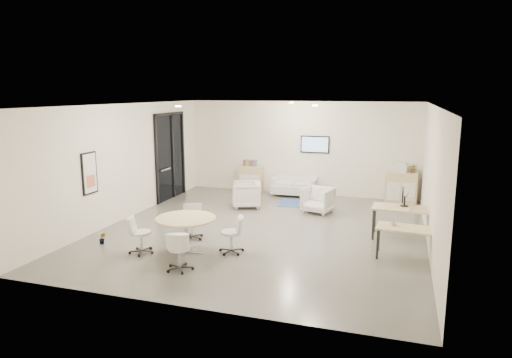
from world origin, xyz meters
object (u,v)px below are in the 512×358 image
object	(u,v)px
armchair_right	(318,199)
armchair_left	(247,193)
desk_rear	(404,211)
loveseat	(294,187)
desk_front	(408,231)
sideboard_left	(251,179)
round_table	(186,221)
sideboard_right	(401,187)

from	to	relation	value
armchair_right	armchair_left	bearing A→B (deg)	-164.57
armchair_left	desk_rear	size ratio (longest dim) A/B	0.57
loveseat	desk_front	distance (m)	6.27
sideboard_left	desk_front	distance (m)	7.41
sideboard_left	round_table	xyz separation A→B (m)	(0.60, -6.40, 0.27)
armchair_right	round_table	distance (m)	4.83
sideboard_right	armchair_right	xyz separation A→B (m)	(-2.32, -2.07, -0.08)
loveseat	desk_front	size ratio (longest dim) A/B	1.15
armchair_left	round_table	size ratio (longest dim) A/B	0.65
loveseat	armchair_left	bearing A→B (deg)	-120.42
sideboard_left	loveseat	xyz separation A→B (m)	(1.60, -0.14, -0.15)
armchair_left	round_table	distance (m)	4.28
sideboard_left	loveseat	distance (m)	1.62
armchair_left	desk_rear	distance (m)	4.95
armchair_left	desk_front	bearing A→B (deg)	37.94
round_table	armchair_right	bearing A→B (deg)	63.22
armchair_left	sideboard_left	bearing A→B (deg)	176.04
round_table	sideboard_right	bearing A→B (deg)	54.82
sideboard_left	desk_front	world-z (taller)	sideboard_left
loveseat	desk_rear	distance (m)	5.19
armchair_right	desk_rear	distance (m)	3.01
armchair_left	armchair_right	xyz separation A→B (m)	(2.22, 0.03, -0.02)
desk_rear	desk_front	size ratio (longest dim) A/B	1.14
desk_rear	round_table	xyz separation A→B (m)	(-4.57, -2.51, 0.03)
armchair_left	desk_front	distance (m)	5.63
armchair_right	round_table	size ratio (longest dim) A/B	0.62
desk_rear	sideboard_right	bearing A→B (deg)	93.85
armchair_left	desk_rear	xyz separation A→B (m)	(4.62, -1.76, 0.26)
round_table	sideboard_left	bearing A→B (deg)	95.37
sideboard_left	desk_front	bearing A→B (deg)	-44.91
desk_front	armchair_left	bearing A→B (deg)	151.03
loveseat	desk_rear	bearing A→B (deg)	-48.88
sideboard_left	loveseat	world-z (taller)	sideboard_left
sideboard_left	desk_rear	xyz separation A→B (m)	(5.17, -3.89, 0.23)
desk_front	round_table	bearing A→B (deg)	-161.41
sideboard_right	armchair_right	size ratio (longest dim) A/B	1.20
armchair_right	desk_front	distance (m)	4.00
armchair_right	desk_rear	size ratio (longest dim) A/B	0.54
desk_rear	round_table	size ratio (longest dim) A/B	1.14
desk_rear	desk_front	xyz separation A→B (m)	(0.08, -1.35, -0.09)
sideboard_left	sideboard_right	world-z (taller)	sideboard_right
sideboard_left	round_table	bearing A→B (deg)	-84.63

